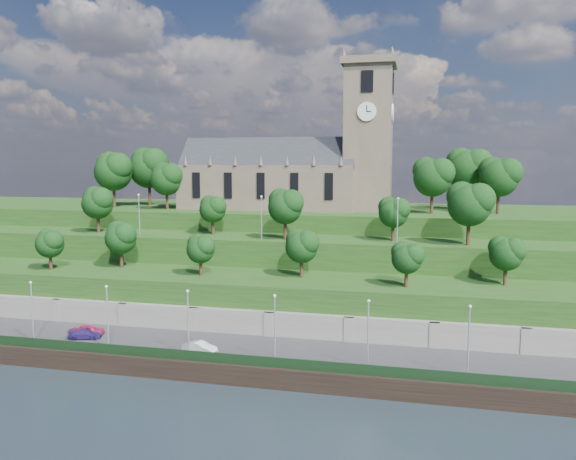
% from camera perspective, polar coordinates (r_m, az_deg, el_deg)
% --- Properties ---
extents(ground, '(320.00, 320.00, 0.00)m').
position_cam_1_polar(ground, '(63.46, -9.18, -14.97)').
color(ground, black).
rests_on(ground, ground).
extents(promenade, '(160.00, 12.00, 2.00)m').
position_cam_1_polar(promenade, '(68.34, -7.27, -12.42)').
color(promenade, '#2D2D30').
rests_on(promenade, ground).
extents(quay_wall, '(160.00, 0.50, 2.20)m').
position_cam_1_polar(quay_wall, '(63.02, -9.22, -14.05)').
color(quay_wall, black).
rests_on(quay_wall, ground).
extents(fence, '(160.00, 0.10, 1.20)m').
position_cam_1_polar(fence, '(63.06, -9.02, -12.58)').
color(fence, black).
rests_on(fence, promenade).
extents(retaining_wall, '(160.00, 2.10, 5.00)m').
position_cam_1_polar(retaining_wall, '(73.23, -5.65, -9.83)').
color(retaining_wall, slate).
rests_on(retaining_wall, ground).
extents(embankment_lower, '(160.00, 12.00, 8.00)m').
position_cam_1_polar(embankment_lower, '(78.35, -4.25, -7.56)').
color(embankment_lower, '#1B3C14').
rests_on(embankment_lower, ground).
extents(embankment_upper, '(160.00, 10.00, 12.00)m').
position_cam_1_polar(embankment_upper, '(88.20, -2.15, -4.58)').
color(embankment_upper, '#1B3C14').
rests_on(embankment_upper, ground).
extents(hilltop, '(160.00, 32.00, 15.00)m').
position_cam_1_polar(hilltop, '(108.05, 0.75, -1.64)').
color(hilltop, '#1B3C14').
rests_on(hilltop, ground).
extents(church, '(38.60, 12.35, 27.60)m').
position_cam_1_polar(church, '(102.77, 0.72, 6.33)').
color(church, brown).
rests_on(church, hilltop).
extents(trees_lower, '(67.31, 8.31, 6.89)m').
position_cam_1_polar(trees_lower, '(76.89, -3.97, -1.55)').
color(trees_lower, '#311C13').
rests_on(trees_lower, embankment_lower).
extents(trees_upper, '(64.31, 8.09, 8.89)m').
position_cam_1_polar(trees_upper, '(84.14, 1.62, 2.62)').
color(trees_upper, '#311C13').
rests_on(trees_upper, embankment_upper).
extents(trees_hilltop, '(76.66, 16.59, 11.52)m').
position_cam_1_polar(trees_hilltop, '(102.31, -0.09, 6.09)').
color(trees_hilltop, '#311C13').
rests_on(trees_hilltop, hilltop).
extents(lamp_posts_promenade, '(60.36, 0.36, 7.49)m').
position_cam_1_polar(lamp_posts_promenade, '(64.35, -10.12, -8.71)').
color(lamp_posts_promenade, '#B2B2B7').
rests_on(lamp_posts_promenade, promenade).
extents(lamp_posts_upper, '(40.36, 0.36, 6.63)m').
position_cam_1_polar(lamp_posts_upper, '(83.90, -2.71, 1.66)').
color(lamp_posts_upper, '#B2B2B7').
rests_on(lamp_posts_upper, embankment_upper).
extents(car_left, '(4.08, 2.49, 1.30)m').
position_cam_1_polar(car_left, '(75.56, -19.59, -9.56)').
color(car_left, '#AA1C4B').
rests_on(car_left, promenade).
extents(car_middle, '(4.26, 2.25, 1.34)m').
position_cam_1_polar(car_middle, '(65.78, -8.95, -11.69)').
color(car_middle, '#B3B3B8').
rests_on(car_middle, promenade).
extents(car_right, '(4.20, 2.51, 1.14)m').
position_cam_1_polar(car_right, '(74.30, -19.93, -9.92)').
color(car_right, navy).
rests_on(car_right, promenade).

